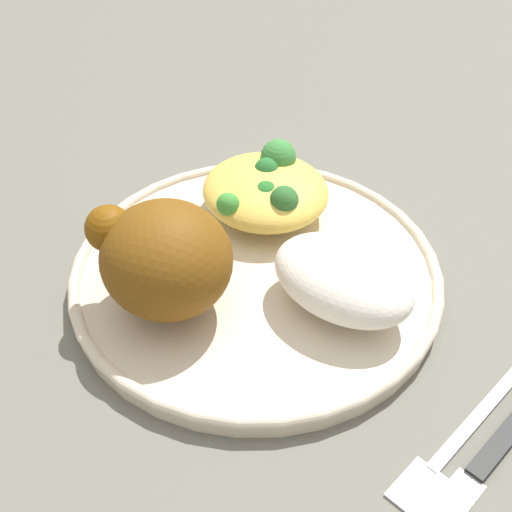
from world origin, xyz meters
name	(u,v)px	position (x,y,z in m)	size (l,w,h in m)	color
ground_plane	(256,283)	(0.00, 0.00, 0.00)	(2.00, 2.00, 0.00)	#646258
plate	(256,274)	(0.00, 0.00, 0.01)	(0.28, 0.28, 0.02)	beige
roasted_chicken	(163,258)	(0.03, 0.07, 0.06)	(0.10, 0.09, 0.08)	brown
rice_pile	(343,279)	(-0.07, -0.01, 0.04)	(0.10, 0.07, 0.04)	white
mac_cheese_with_broccoli	(266,189)	(0.04, -0.06, 0.04)	(0.10, 0.10, 0.05)	#E3BF4E
fork	(459,438)	(-0.18, 0.03, 0.00)	(0.03, 0.14, 0.01)	silver
knife	(475,474)	(-0.20, 0.05, 0.00)	(0.03, 0.19, 0.01)	black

